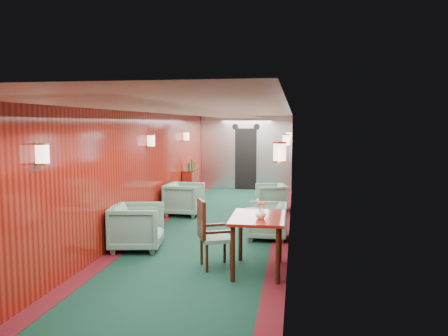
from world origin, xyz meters
name	(u,v)px	position (x,y,z in m)	size (l,w,h in m)	color
room	(212,151)	(0.00, 0.00, 1.63)	(12.00, 12.10, 2.40)	#0D2F22
bulkhead	(246,153)	(0.00, 5.91, 1.18)	(2.98, 0.17, 2.39)	silver
windows_right	(290,160)	(1.49, 0.25, 1.45)	(0.02, 8.60, 0.80)	silver
wall_sconces	(217,141)	(0.00, 0.57, 1.79)	(2.97, 7.97, 0.25)	#FFE3C6
dining_table	(258,225)	(1.08, -2.08, 0.69)	(0.78, 1.11, 0.82)	maroon
side_chair	(210,231)	(0.35, -2.04, 0.56)	(0.60, 0.62, 1.04)	#225046
credenza	(191,184)	(-1.34, 3.76, 0.44)	(0.30, 0.95, 1.13)	maroon
flower_vase	(261,213)	(1.13, -2.23, 0.90)	(0.15, 0.15, 0.16)	silver
armchair_left_near	(137,227)	(-1.07, -1.27, 0.39)	(0.84, 0.86, 0.78)	#225046
armchair_left_far	(184,199)	(-0.97, 1.59, 0.38)	(0.81, 0.84, 0.76)	#225046
armchair_right_near	(267,221)	(1.09, -0.22, 0.34)	(0.72, 0.74, 0.67)	#225046
armchair_right_far	(271,197)	(1.02, 2.49, 0.33)	(0.71, 0.73, 0.66)	#225046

